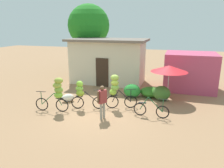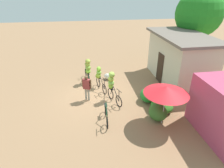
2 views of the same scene
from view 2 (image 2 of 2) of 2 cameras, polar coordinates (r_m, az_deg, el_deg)
name	(u,v)px [view 2 (image 2 of 2)]	position (r m, az deg, el deg)	size (l,w,h in m)	color
ground_plane	(95,97)	(11.60, -5.03, -3.83)	(60.00, 60.00, 0.00)	#9A7250
building_low	(179,58)	(13.83, 19.51, 7.31)	(5.65, 3.09, 3.22)	beige
tree_behind_building	(199,14)	(16.57, 24.54, 18.46)	(3.49, 3.49, 5.90)	brown
hedge_bush_front_left	(148,95)	(11.12, 10.60, -3.34)	(1.00, 0.84, 0.79)	#25842F
hedge_bush_front_right	(162,106)	(10.54, 14.66, -6.37)	(1.19, 1.18, 0.56)	#337923
hedge_bush_mid	(158,112)	(9.76, 13.54, -8.22)	(0.99, 0.88, 0.83)	#396928
market_umbrella	(166,90)	(8.82, 15.97, -1.74)	(2.04, 2.04, 2.01)	beige
bicycle_leftmost	(88,68)	(13.03, -7.27, 4.69)	(1.71, 0.49, 1.72)	black
bicycle_near_pile	(99,77)	(12.19, -3.80, 2.22)	(1.69, 0.58, 1.47)	black
bicycle_center_loaded	(112,84)	(10.71, 0.00, -0.09)	(1.54, 0.66, 1.77)	black
bicycle_by_shop	(106,115)	(9.44, -1.70, -9.23)	(1.67, 0.17, 0.97)	black
produce_sack	(108,77)	(13.65, -1.09, 2.25)	(0.70, 0.44, 0.44)	silver
person_vendor	(87,86)	(10.87, -7.57, -0.49)	(0.36, 0.53, 1.56)	gray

